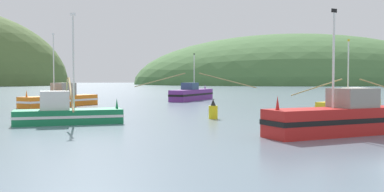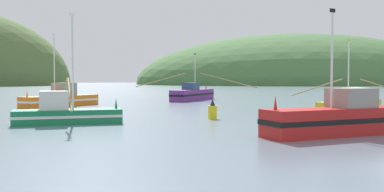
{
  "view_description": "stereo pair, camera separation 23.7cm",
  "coord_description": "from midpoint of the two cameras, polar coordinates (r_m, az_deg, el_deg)",
  "views": [
    {
      "loc": [
        -10.75,
        -12.26,
        3.01
      ],
      "look_at": [
        -0.44,
        26.7,
        1.4
      ],
      "focal_mm": 41.47,
      "sensor_mm": 36.0,
      "label": 1
    },
    {
      "loc": [
        -10.52,
        -12.32,
        3.01
      ],
      "look_at": [
        -0.44,
        26.7,
        1.4
      ],
      "focal_mm": 41.47,
      "sensor_mm": 36.0,
      "label": 2
    }
  ],
  "objects": [
    {
      "name": "fishing_boat_red",
      "position": [
        24.72,
        18.33,
        -2.74
      ],
      "size": [
        8.47,
        3.47,
        6.65
      ],
      "rotation": [
        0.0,
        0.0,
        3.32
      ],
      "color": "red",
      "rests_on": "ground"
    },
    {
      "name": "fishing_boat_orange",
      "position": [
        49.6,
        -16.35,
        -0.36
      ],
      "size": [
        8.25,
        8.18,
        7.76
      ],
      "rotation": [
        0.0,
        0.0,
        3.92
      ],
      "color": "orange",
      "rests_on": "ground"
    },
    {
      "name": "fishing_boat_yellow",
      "position": [
        43.76,
        20.0,
        -0.84
      ],
      "size": [
        9.45,
        10.95,
        6.59
      ],
      "rotation": [
        0.0,
        0.0,
        3.67
      ],
      "color": "gold",
      "rests_on": "ground"
    },
    {
      "name": "fishing_boat_purple",
      "position": [
        60.56,
        0.21,
        0.27
      ],
      "size": [
        14.39,
        11.08,
        6.47
      ],
      "rotation": [
        0.0,
        0.0,
        0.92
      ],
      "color": "#6B2D84",
      "rests_on": "ground"
    },
    {
      "name": "fishing_boat_green",
      "position": [
        30.42,
        -15.72,
        -2.17
      ],
      "size": [
        7.09,
        12.16,
        7.32
      ],
      "rotation": [
        0.0,
        0.0,
        0.05
      ],
      "color": "#197A47",
      "rests_on": "ground"
    },
    {
      "name": "hill_mid_right",
      "position": [
        280.05,
        11.49,
        1.63
      ],
      "size": [
        162.11,
        129.69,
        56.82
      ],
      "primitive_type": "ellipsoid",
      "color": "#47703D",
      "rests_on": "ground"
    },
    {
      "name": "channel_buoy",
      "position": [
        32.93,
        2.87,
        -1.91
      ],
      "size": [
        0.67,
        0.67,
        1.48
      ],
      "color": "yellow",
      "rests_on": "ground"
    },
    {
      "name": "hill_far_left",
      "position": [
        243.36,
        13.58,
        1.52
      ],
      "size": [
        173.11,
        138.49,
        51.99
      ],
      "primitive_type": "ellipsoid",
      "color": "#47703D",
      "rests_on": "ground"
    }
  ]
}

